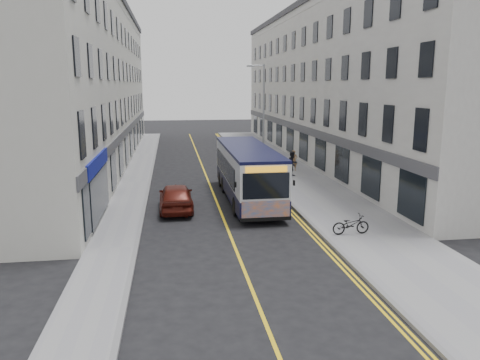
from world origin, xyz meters
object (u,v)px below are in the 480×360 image
object	(u,v)px
pedestrian_far	(293,164)
streetlamp	(262,115)
pedestrian_near	(294,160)
car_maroon	(176,197)
bicycle	(351,224)
city_bus	(247,171)
car_white	(235,153)

from	to	relation	value
pedestrian_far	streetlamp	bearing A→B (deg)	108.05
streetlamp	pedestrian_far	size ratio (longest dim) A/B	4.47
pedestrian_near	car_maroon	size ratio (longest dim) A/B	0.36
bicycle	pedestrian_far	size ratio (longest dim) A/B	0.93
pedestrian_near	car_maroon	bearing A→B (deg)	-128.51
streetlamp	city_bus	size ratio (longest dim) A/B	0.75
city_bus	car_white	xyz separation A→B (m)	(1.22, 14.31, -1.04)
city_bus	car_maroon	xyz separation A→B (m)	(-4.09, -1.69, -0.96)
pedestrian_near	pedestrian_far	world-z (taller)	pedestrian_far
city_bus	pedestrian_near	xyz separation A→B (m)	(4.94, 8.23, -0.81)
pedestrian_near	pedestrian_far	distance (m)	2.25
streetlamp	city_bus	world-z (taller)	streetlamp
pedestrian_far	car_maroon	xyz separation A→B (m)	(-8.37, -7.77, -0.28)
streetlamp	city_bus	xyz separation A→B (m)	(-2.38, -7.72, -2.68)
car_white	city_bus	bearing A→B (deg)	-88.78
streetlamp	pedestrian_far	distance (m)	4.20
pedestrian_far	car_white	bearing A→B (deg)	79.31
pedestrian_far	car_maroon	distance (m)	11.42
bicycle	car_maroon	distance (m)	9.33
bicycle	car_maroon	size ratio (longest dim) A/B	0.38
streetlamp	city_bus	bearing A→B (deg)	-107.11
car_maroon	car_white	bearing A→B (deg)	-109.04
streetlamp	car_maroon	distance (m)	11.99
city_bus	pedestrian_near	world-z (taller)	city_bus
pedestrian_near	streetlamp	bearing A→B (deg)	-165.05
city_bus	car_maroon	distance (m)	4.53
bicycle	car_maroon	bearing A→B (deg)	51.93
car_maroon	pedestrian_far	bearing A→B (deg)	-137.81
streetlamp	car_white	distance (m)	7.65
city_bus	bicycle	bearing A→B (deg)	-64.74
streetlamp	pedestrian_near	distance (m)	4.36
streetlamp	car_white	bearing A→B (deg)	99.96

